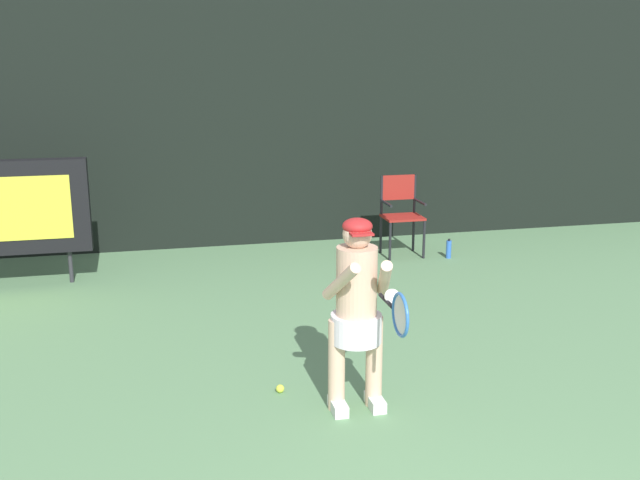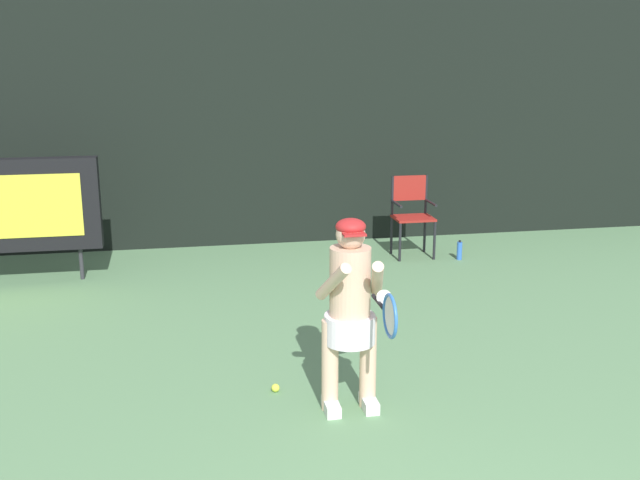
% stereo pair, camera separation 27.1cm
% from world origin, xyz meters
% --- Properties ---
extents(backdrop_screen, '(18.00, 0.12, 3.66)m').
position_xyz_m(backdrop_screen, '(0.00, 8.50, 1.81)').
color(backdrop_screen, black).
rests_on(backdrop_screen, ground).
extents(scoreboard, '(2.20, 0.21, 1.50)m').
position_xyz_m(scoreboard, '(-3.28, 7.12, 0.95)').
color(scoreboard, black).
rests_on(scoreboard, ground).
extents(umpire_chair, '(0.52, 0.44, 1.08)m').
position_xyz_m(umpire_chair, '(1.84, 7.43, 0.62)').
color(umpire_chair, black).
rests_on(umpire_chair, ground).
extents(water_bottle, '(0.07, 0.07, 0.27)m').
position_xyz_m(water_bottle, '(2.41, 7.09, 0.12)').
color(water_bottle, blue).
rests_on(water_bottle, ground).
extents(tennis_player, '(0.53, 0.60, 1.51)m').
position_xyz_m(tennis_player, '(-0.00, 3.20, 0.83)').
color(tennis_player, white).
rests_on(tennis_player, ground).
extents(tennis_racket, '(0.03, 0.60, 0.31)m').
position_xyz_m(tennis_racket, '(0.14, 2.64, 0.96)').
color(tennis_racket, black).
extents(tennis_ball_spare, '(0.07, 0.07, 0.07)m').
position_xyz_m(tennis_ball_spare, '(-0.53, 3.58, 0.03)').
color(tennis_ball_spare, '#CCDB3D').
rests_on(tennis_ball_spare, ground).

